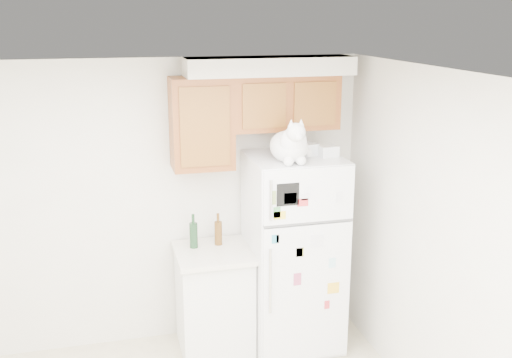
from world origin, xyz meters
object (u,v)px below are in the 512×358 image
object	(u,v)px
base_counter	(214,299)
bottle_green	(193,231)
refrigerator	(294,253)
cat	(291,145)
storage_box_back	(306,150)
storage_box_front	(328,151)
bottle_amber	(218,229)

from	to	relation	value
base_counter	bottle_green	size ratio (longest dim) A/B	3.10
refrigerator	cat	xyz separation A→B (m)	(-0.10, -0.16, 0.99)
refrigerator	base_counter	bearing A→B (deg)	173.91
base_counter	cat	size ratio (longest dim) A/B	1.73
refrigerator	storage_box_back	distance (m)	0.91
storage_box_back	refrigerator	bearing A→B (deg)	178.85
refrigerator	bottle_green	world-z (taller)	refrigerator
base_counter	bottle_green	world-z (taller)	bottle_green
cat	storage_box_back	size ratio (longest dim) A/B	2.96
storage_box_front	bottle_green	world-z (taller)	storage_box_front
storage_box_front	bottle_amber	distance (m)	1.15
base_counter	cat	world-z (taller)	cat
base_counter	storage_box_back	bearing A→B (deg)	-3.32
bottle_amber	base_counter	bearing A→B (deg)	-121.67
refrigerator	storage_box_front	world-z (taller)	storage_box_front
base_counter	cat	distance (m)	1.52
storage_box_back	bottle_amber	xyz separation A→B (m)	(-0.72, 0.15, -0.69)
refrigerator	base_counter	distance (m)	0.79
refrigerator	storage_box_back	size ratio (longest dim) A/B	9.44
storage_box_front	base_counter	bearing A→B (deg)	167.34
cat	bottle_amber	bearing A→B (deg)	146.74
cat	bottle_green	xyz separation A→B (m)	(-0.74, 0.33, -0.77)
refrigerator	cat	distance (m)	1.01
refrigerator	storage_box_front	xyz separation A→B (m)	(0.27, -0.06, 0.89)
storage_box_front	bottle_amber	xyz separation A→B (m)	(-0.89, 0.24, -0.68)
cat	storage_box_front	xyz separation A→B (m)	(0.36, 0.11, -0.09)
cat	bottle_amber	distance (m)	1.00
cat	bottle_green	distance (m)	1.12
refrigerator	storage_box_back	bearing A→B (deg)	15.33
storage_box_back	bottle_amber	world-z (taller)	storage_box_back
refrigerator	cat	size ratio (longest dim) A/B	3.20
storage_box_front	cat	bearing A→B (deg)	-168.27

